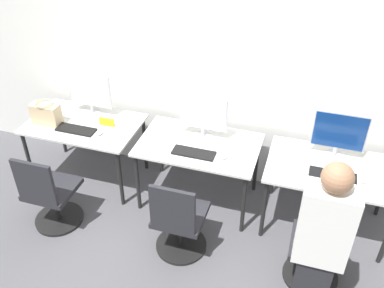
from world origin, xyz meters
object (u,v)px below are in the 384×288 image
at_px(mouse_center, 224,156).
at_px(office_chair_center, 179,223).
at_px(monitor_center, 203,115).
at_px(mouse_right, 364,180).
at_px(office_chair_left, 50,197).
at_px(keyboard_left, 76,130).
at_px(keyboard_center, 194,153).
at_px(monitor_right, 339,134).
at_px(office_chair_right, 316,254).
at_px(person_right, 320,246).
at_px(keyboard_right, 333,175).
at_px(mouse_left, 100,133).
at_px(monitor_left, 90,93).
at_px(handbag, 46,114).

relative_size(mouse_center, office_chair_center, 0.10).
xyz_separation_m(monitor_center, mouse_center, (0.29, -0.28, -0.23)).
bearing_deg(mouse_right, office_chair_left, -166.39).
distance_m(keyboard_left, mouse_center, 1.57).
xyz_separation_m(keyboard_center, monitor_right, (1.28, 0.38, 0.24)).
distance_m(monitor_right, office_chair_right, 1.12).
bearing_deg(mouse_center, office_chair_right, -32.17).
relative_size(monitor_center, person_right, 0.31).
bearing_deg(monitor_center, keyboard_right, -11.51).
height_order(keyboard_right, mouse_right, mouse_right).
height_order(mouse_left, keyboard_right, mouse_left).
bearing_deg(office_chair_right, mouse_right, 63.80).
distance_m(mouse_center, office_chair_center, 0.75).
distance_m(keyboard_left, keyboard_right, 2.55).
distance_m(keyboard_center, mouse_right, 1.54).
bearing_deg(mouse_right, monitor_left, 173.38).
distance_m(mouse_left, office_chair_center, 1.27).
height_order(person_right, handbag, person_right).
height_order(monitor_right, keyboard_right, monitor_right).
relative_size(keyboard_left, office_chair_left, 0.47).
height_order(office_chair_left, person_right, person_right).
distance_m(keyboard_left, mouse_left, 0.27).
bearing_deg(keyboard_left, person_right, -20.92).
xyz_separation_m(monitor_center, mouse_right, (1.54, -0.25, -0.23)).
relative_size(mouse_left, keyboard_right, 0.22).
xyz_separation_m(keyboard_center, person_right, (1.21, -0.93, 0.12)).
height_order(office_chair_center, handbag, handbag).
xyz_separation_m(mouse_left, office_chair_left, (-0.24, -0.65, -0.38)).
relative_size(monitor_left, handbag, 1.62).
distance_m(keyboard_left, office_chair_right, 2.61).
bearing_deg(handbag, monitor_left, 42.67).
height_order(monitor_left, mouse_right, monitor_left).
distance_m(keyboard_right, office_chair_right, 0.72).
xyz_separation_m(mouse_left, monitor_center, (1.01, 0.28, 0.23)).
height_order(mouse_left, mouse_center, same).
bearing_deg(mouse_center, mouse_left, 179.81).
height_order(mouse_left, office_chair_center, office_chair_center).
xyz_separation_m(mouse_left, mouse_center, (1.30, -0.00, 0.00)).
bearing_deg(keyboard_right, handbag, 179.87).
bearing_deg(office_chair_right, office_chair_left, -178.77).
height_order(mouse_left, person_right, person_right).
bearing_deg(monitor_right, person_right, -92.77).
relative_size(monitor_left, keyboard_left, 1.18).
bearing_deg(handbag, person_right, -19.17).
height_order(office_chair_center, monitor_right, monitor_right).
relative_size(monitor_center, mouse_center, 5.39).
relative_size(person_right, handbag, 5.21).
xyz_separation_m(keyboard_right, person_right, (-0.06, -0.98, 0.12)).
relative_size(office_chair_center, monitor_right, 1.81).
xyz_separation_m(monitor_left, mouse_center, (1.57, -0.36, -0.23)).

